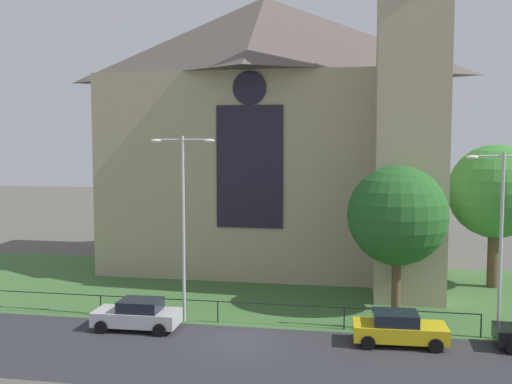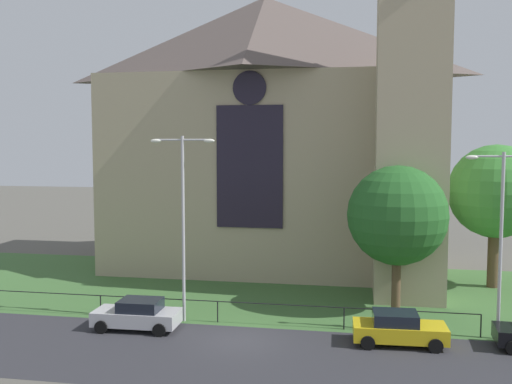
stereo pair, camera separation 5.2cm
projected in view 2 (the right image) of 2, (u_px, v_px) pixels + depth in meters
name	position (u px, v px, depth m)	size (l,w,h in m)	color
ground	(272.00, 288.00, 37.07)	(160.00, 160.00, 0.00)	#56544C
road_asphalt	(230.00, 355.00, 25.30)	(120.00, 8.00, 0.01)	#2D2D33
grass_verge	(267.00, 296.00, 35.11)	(120.00, 20.00, 0.01)	#3D6633
church_building	(274.00, 129.00, 42.92)	(23.20, 16.20, 26.00)	tan
iron_railing	(218.00, 304.00, 29.94)	(25.87, 0.07, 1.13)	black
tree_right_near	(397.00, 215.00, 31.73)	(5.47, 5.47, 8.04)	brown
tree_right_far	(496.00, 192.00, 36.96)	(5.96, 5.96, 9.17)	brown
streetlamp_near	(183.00, 207.00, 29.74)	(3.37, 0.26, 9.60)	#B2B2B7
streetlamp_far	(502.00, 222.00, 27.02)	(3.37, 0.26, 8.82)	#B2B2B7
parked_car_silver	(138.00, 315.00, 28.83)	(4.24, 2.09, 1.51)	#B7B7BC
parked_car_yellow	(398.00, 329.00, 26.63)	(4.27, 2.17, 1.51)	gold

